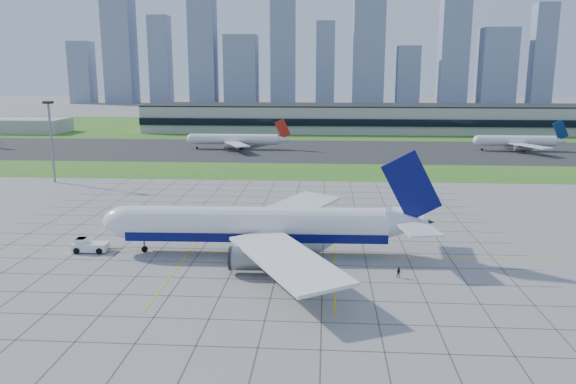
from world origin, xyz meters
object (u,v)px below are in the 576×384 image
at_px(crew_far, 399,273).
at_px(distant_jet_2, 518,141).
at_px(light_mast, 51,132).
at_px(crew_near, 83,241).
at_px(pushback_tug, 89,246).
at_px(airliner, 259,226).
at_px(distant_jet_1, 236,139).

distance_m(crew_far, distant_jet_2, 178.72).
bearing_deg(light_mast, crew_near, -59.90).
bearing_deg(light_mast, crew_far, -38.41).
distance_m(pushback_tug, crew_far, 59.55).
xyz_separation_m(crew_far, distant_jet_2, (72.38, 163.36, 3.56)).
distance_m(light_mast, crew_near, 76.05).
bearing_deg(airliner, crew_far, -25.68).
height_order(airliner, distant_jet_1, airliner).
height_order(light_mast, crew_near, light_mast).
bearing_deg(distant_jet_1, crew_far, -71.49).
bearing_deg(pushback_tug, crew_far, -11.39).
bearing_deg(crew_near, crew_far, -84.36).
height_order(crew_near, distant_jet_1, distant_jet_1).
height_order(airliner, crew_far, airliner).
bearing_deg(crew_far, distant_jet_1, 114.83).
relative_size(light_mast, crew_far, 13.90).
relative_size(crew_far, distant_jet_1, 0.04).
bearing_deg(distant_jet_2, light_mast, -153.66).
bearing_deg(distant_jet_2, distant_jet_1, -178.77).
bearing_deg(distant_jet_1, light_mast, -118.83).
bearing_deg(distant_jet_1, distant_jet_2, 1.23).
relative_size(pushback_tug, distant_jet_2, 0.23).
bearing_deg(airliner, distant_jet_2, 55.79).
bearing_deg(pushback_tug, crew_near, 126.57).
bearing_deg(light_mast, pushback_tug, -59.41).
distance_m(crew_near, distant_jet_2, 200.66).
xyz_separation_m(pushback_tug, crew_far, (58.66, -10.25, -0.29)).
relative_size(airliner, pushback_tug, 6.68).
bearing_deg(crew_near, airliner, -75.75).
xyz_separation_m(crew_far, distant_jet_1, (-53.80, 160.65, 3.57)).
xyz_separation_m(airliner, crew_near, (-36.35, 2.70, -4.69)).
height_order(crew_far, distant_jet_2, distant_jet_2).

